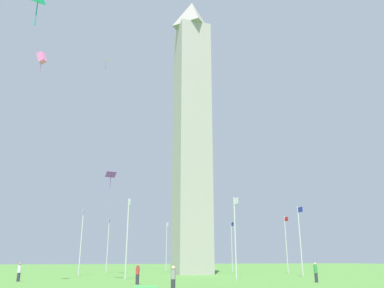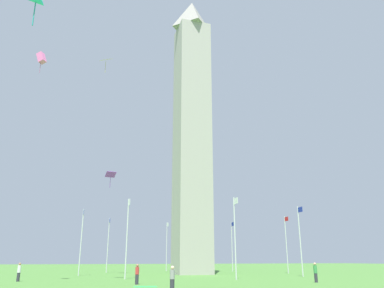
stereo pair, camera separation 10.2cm
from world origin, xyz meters
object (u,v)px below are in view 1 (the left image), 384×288
flagpole_ne (300,237)px  person_gray_shirt (173,279)px  person_red_shirt (138,274)px  obelisk_monument (192,124)px  flagpole_n (235,234)px  kite_pink_box (42,58)px  kite_purple_diamond (111,175)px  kite_yellow_diamond (106,60)px  flagpole_w (81,238)px  flagpole_e (286,242)px  picnic_blanket_near_first_person (146,287)px  person_white_shirt (19,272)px  flagpole_s (167,244)px  flagpole_se (232,244)px  flagpole_sw (108,242)px  flagpole_nw (127,234)px  person_green_shirt (316,273)px

flagpole_ne → person_gray_shirt: (17.65, -21.09, -3.85)m
person_red_shirt → person_gray_shirt: size_ratio=1.01×
obelisk_monument → flagpole_n: (15.38, 0.00, -17.80)m
flagpole_n → kite_pink_box: kite_pink_box is taller
kite_purple_diamond → kite_yellow_diamond: size_ratio=0.70×
flagpole_ne → flagpole_w: size_ratio=1.00×
flagpole_w → person_red_shirt: bearing=12.2°
flagpole_e → kite_purple_diamond: size_ratio=4.89×
person_red_shirt → kite_pink_box: (-2.96, -9.98, 20.47)m
person_red_shirt → picnic_blanket_near_first_person: 2.97m
flagpole_w → kite_pink_box: 24.31m
person_red_shirt → person_white_shirt: person_white_shirt is taller
flagpole_s → kite_purple_diamond: (26.72, -13.06, 6.33)m
flagpole_se → flagpole_n: bearing=-22.5°
person_red_shirt → kite_yellow_diamond: kite_yellow_diamond is taller
kite_purple_diamond → picnic_blanket_near_first_person: kite_purple_diamond is taller
kite_pink_box → picnic_blanket_near_first_person: 24.29m
kite_pink_box → flagpole_sw: bearing=159.7°
flagpole_se → flagpole_w: bearing=-67.5°
person_gray_shirt → kite_purple_diamond: kite_purple_diamond is taller
flagpole_se → flagpole_s: bearing=-112.5°
flagpole_n → flagpole_ne: same height
flagpole_nw → kite_pink_box: (5.95, -10.21, 16.63)m
person_white_shirt → kite_yellow_diamond: 30.54m
flagpole_sw → picnic_blanket_near_first_person: size_ratio=4.74×
kite_pink_box → flagpole_ne: bearing=100.6°
kite_purple_diamond → picnic_blanket_near_first_person: size_ratio=0.97×
obelisk_monument → flagpole_w: bearing=-89.8°
flagpole_ne → flagpole_s: (-26.15, -10.83, 0.00)m
flagpole_sw → kite_yellow_diamond: kite_yellow_diamond is taller
flagpole_se → flagpole_nw: bearing=-45.0°
flagpole_ne → kite_yellow_diamond: bearing=-106.2°
kite_yellow_diamond → picnic_blanket_near_first_person: size_ratio=1.39×
person_green_shirt → kite_yellow_diamond: size_ratio=0.69×
flagpole_ne → flagpole_e: 11.73m
flagpole_ne → flagpole_s: size_ratio=1.00×
flagpole_ne → flagpole_nw: size_ratio=1.00×
flagpole_e → flagpole_s: same height
flagpole_se → flagpole_nw: (21.67, -21.67, 0.00)m
person_white_shirt → picnic_blanket_near_first_person: person_white_shirt is taller
person_gray_shirt → kite_purple_diamond: size_ratio=0.93×
obelisk_monument → flagpole_e: (0.06, 15.32, -17.80)m
flagpole_se → person_white_shirt: 39.47m
flagpole_e → flagpole_sw: 28.31m
kite_yellow_diamond → flagpole_e: bearing=97.0°
flagpole_ne → kite_yellow_diamond: 35.81m
flagpole_se → person_red_shirt: size_ratio=5.19×
flagpole_e → flagpole_s: bearing=-135.0°
person_gray_shirt → kite_purple_diamond: bearing=34.8°
flagpole_sw → person_green_shirt: flagpole_sw is taller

